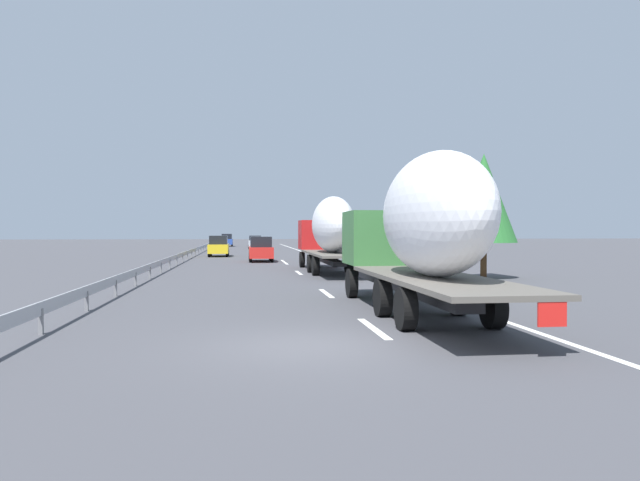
{
  "coord_description": "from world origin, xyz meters",
  "views": [
    {
      "loc": [
        -12.4,
        1.37,
        2.38
      ],
      "look_at": [
        17.6,
        -2.49,
        1.92
      ],
      "focal_mm": 33.76,
      "sensor_mm": 36.0,
      "label": 1
    }
  ],
  "objects_px": {
    "car_blue_sedan": "(227,240)",
    "road_sign": "(336,232)",
    "car_silver_hatch": "(255,242)",
    "car_yellow_coupe": "(219,246)",
    "truck_trailing": "(421,227)",
    "truck_lead": "(329,230)",
    "car_red_compact": "(261,249)"
  },
  "relations": [
    {
      "from": "truck_trailing",
      "to": "car_red_compact",
      "type": "height_order",
      "value": "truck_trailing"
    },
    {
      "from": "car_silver_hatch",
      "to": "road_sign",
      "type": "height_order",
      "value": "road_sign"
    },
    {
      "from": "truck_lead",
      "to": "car_silver_hatch",
      "type": "height_order",
      "value": "truck_lead"
    },
    {
      "from": "car_silver_hatch",
      "to": "car_yellow_coupe",
      "type": "distance_m",
      "value": 23.8
    },
    {
      "from": "car_red_compact",
      "to": "car_blue_sedan",
      "type": "xyz_separation_m",
      "value": [
        48.19,
        3.88,
        0.0
      ]
    },
    {
      "from": "road_sign",
      "to": "car_silver_hatch",
      "type": "bearing_deg",
      "value": 12.46
    },
    {
      "from": "car_yellow_coupe",
      "to": "road_sign",
      "type": "xyz_separation_m",
      "value": [
        -5.72,
        -10.34,
        1.35
      ]
    },
    {
      "from": "truck_lead",
      "to": "truck_trailing",
      "type": "distance_m",
      "value": 17.97
    },
    {
      "from": "truck_trailing",
      "to": "car_blue_sedan",
      "type": "relative_size",
      "value": 2.78
    },
    {
      "from": "truck_trailing",
      "to": "car_blue_sedan",
      "type": "distance_m",
      "value": 79.44
    },
    {
      "from": "truck_trailing",
      "to": "car_blue_sedan",
      "type": "height_order",
      "value": "truck_trailing"
    },
    {
      "from": "car_red_compact",
      "to": "car_blue_sedan",
      "type": "height_order",
      "value": "car_blue_sedan"
    },
    {
      "from": "truck_trailing",
      "to": "car_yellow_coupe",
      "type": "distance_m",
      "value": 41.69
    },
    {
      "from": "car_silver_hatch",
      "to": "car_red_compact",
      "type": "xyz_separation_m",
      "value": [
        -33.62,
        0.22,
        0.06
      ]
    },
    {
      "from": "car_yellow_coupe",
      "to": "truck_trailing",
      "type": "bearing_deg",
      "value": -169.99
    },
    {
      "from": "car_red_compact",
      "to": "car_yellow_coupe",
      "type": "height_order",
      "value": "car_yellow_coupe"
    },
    {
      "from": "car_silver_hatch",
      "to": "car_blue_sedan",
      "type": "distance_m",
      "value": 15.13
    },
    {
      "from": "truck_trailing",
      "to": "road_sign",
      "type": "height_order",
      "value": "truck_trailing"
    },
    {
      "from": "car_silver_hatch",
      "to": "car_yellow_coupe",
      "type": "relative_size",
      "value": 0.9
    },
    {
      "from": "truck_lead",
      "to": "road_sign",
      "type": "height_order",
      "value": "truck_lead"
    },
    {
      "from": "truck_trailing",
      "to": "car_yellow_coupe",
      "type": "height_order",
      "value": "truck_trailing"
    },
    {
      "from": "truck_lead",
      "to": "road_sign",
      "type": "bearing_deg",
      "value": -10.13
    },
    {
      "from": "truck_lead",
      "to": "car_yellow_coupe",
      "type": "xyz_separation_m",
      "value": [
        23.06,
        7.24,
        -1.46
      ]
    },
    {
      "from": "truck_trailing",
      "to": "car_red_compact",
      "type": "xyz_separation_m",
      "value": [
        30.89,
        3.58,
        -1.53
      ]
    },
    {
      "from": "car_silver_hatch",
      "to": "truck_lead",
      "type": "bearing_deg",
      "value": -175.88
    },
    {
      "from": "truck_lead",
      "to": "car_blue_sedan",
      "type": "distance_m",
      "value": 61.58
    },
    {
      "from": "car_red_compact",
      "to": "road_sign",
      "type": "xyz_separation_m",
      "value": [
        4.42,
        -6.68,
        1.35
      ]
    },
    {
      "from": "car_blue_sedan",
      "to": "road_sign",
      "type": "height_order",
      "value": "road_sign"
    },
    {
      "from": "car_blue_sedan",
      "to": "road_sign",
      "type": "xyz_separation_m",
      "value": [
        -43.76,
        -10.56,
        1.35
      ]
    },
    {
      "from": "truck_trailing",
      "to": "car_yellow_coupe",
      "type": "relative_size",
      "value": 2.83
    },
    {
      "from": "road_sign",
      "to": "car_yellow_coupe",
      "type": "bearing_deg",
      "value": 61.06
    },
    {
      "from": "car_red_compact",
      "to": "car_blue_sedan",
      "type": "relative_size",
      "value": 1.0
    }
  ]
}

